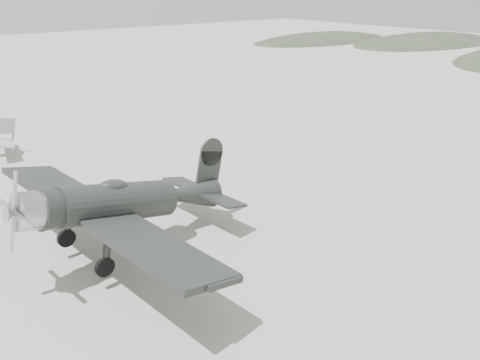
% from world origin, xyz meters
% --- Properties ---
extents(ground, '(160.00, 160.00, 0.00)m').
position_xyz_m(ground, '(0.00, 0.00, 0.00)').
color(ground, '#9C968A').
rests_on(ground, ground).
extents(hill_east_north, '(36.00, 18.00, 6.00)m').
position_xyz_m(hill_east_north, '(60.00, 28.00, 0.00)').
color(hill_east_north, '#2D3728').
rests_on(hill_east_north, ground).
extents(hill_northeast, '(32.00, 16.00, 5.20)m').
position_xyz_m(hill_northeast, '(50.00, 40.00, 0.00)').
color(hill_northeast, '#2D3728').
rests_on(hill_northeast, ground).
extents(lowwing_monoplane, '(7.56, 10.59, 3.40)m').
position_xyz_m(lowwing_monoplane, '(-2.61, 1.19, 1.80)').
color(lowwing_monoplane, black).
rests_on(lowwing_monoplane, ground).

